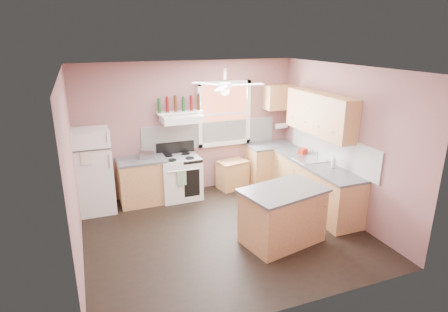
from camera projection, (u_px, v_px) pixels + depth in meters
name	position (u px, v px, depth m)	size (l,w,h in m)	color
floor	(225.00, 232.00, 6.31)	(4.50, 4.50, 0.00)	black
ceiling	(225.00, 69.00, 5.47)	(4.50, 4.50, 0.00)	white
wall_back	(189.00, 128.00, 7.69)	(4.50, 0.05, 2.70)	#865A59
wall_right	(344.00, 142.00, 6.67)	(0.05, 4.00, 2.70)	#865A59
wall_left	(70.00, 175.00, 5.11)	(0.05, 4.00, 2.70)	#865A59
backsplash_back	(211.00, 135.00, 7.86)	(2.90, 0.03, 0.55)	white
backsplash_right	(331.00, 147.00, 6.98)	(0.03, 2.60, 0.55)	white
window_view	(224.00, 114.00, 7.83)	(1.00, 0.02, 1.20)	brown
window_frame	(224.00, 114.00, 7.80)	(1.16, 0.07, 1.36)	white
refrigerator	(94.00, 171.00, 6.87)	(0.66, 0.65, 1.57)	white
base_cabinet_left	(143.00, 182.00, 7.32)	(0.90, 0.60, 0.86)	#AD7548
counter_left	(141.00, 160.00, 7.18)	(0.92, 0.62, 0.04)	#4C4C4F
toaster	(147.00, 154.00, 7.18)	(0.28, 0.16, 0.18)	silver
stove	(180.00, 177.00, 7.54)	(0.79, 0.64, 0.86)	white
range_hood	(181.00, 118.00, 7.28)	(0.78, 0.50, 0.14)	white
bottle_shelf	(180.00, 112.00, 7.36)	(0.90, 0.26, 0.03)	white
cart	(233.00, 174.00, 8.06)	(0.61, 0.41, 0.61)	#AD7548
base_cabinet_corner	(271.00, 165.00, 8.28)	(1.00, 0.60, 0.86)	#AD7548
base_cabinet_right	(315.00, 186.00, 7.11)	(0.60, 2.20, 0.86)	#AD7548
counter_corner	(271.00, 145.00, 8.14)	(1.02, 0.62, 0.04)	#4C4C4F
counter_right	(316.00, 164.00, 6.97)	(0.62, 2.22, 0.04)	#4C4C4F
sink	(310.00, 160.00, 7.14)	(0.55, 0.45, 0.03)	silver
faucet	(317.00, 155.00, 7.17)	(0.03, 0.03, 0.14)	silver
upper_cabinet_right	(320.00, 114.00, 6.91)	(0.33, 1.80, 0.76)	#AD7548
upper_cabinet_corner	(279.00, 97.00, 8.01)	(0.60, 0.33, 0.52)	#AD7548
paper_towel	(281.00, 126.00, 8.28)	(0.12, 0.12, 0.26)	white
island	(282.00, 217.00, 5.91)	(1.21, 0.76, 0.86)	#AD7548
island_top	(284.00, 190.00, 5.78)	(1.28, 0.83, 0.04)	#4C4C4F
ceiling_fan_hub	(225.00, 86.00, 5.55)	(0.20, 0.20, 0.08)	white
soap_bottle	(334.00, 162.00, 6.65)	(0.09, 0.09, 0.24)	silver
red_caddy	(303.00, 151.00, 7.51)	(0.18, 0.12, 0.10)	red
wine_bottles	(180.00, 104.00, 7.31)	(0.86, 0.06, 0.31)	#143819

